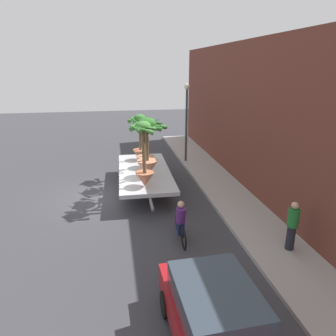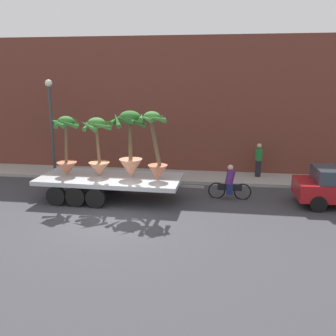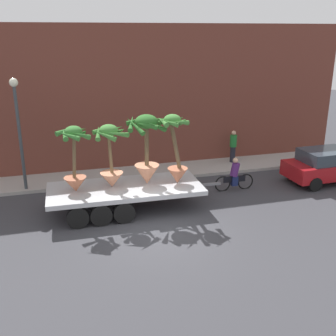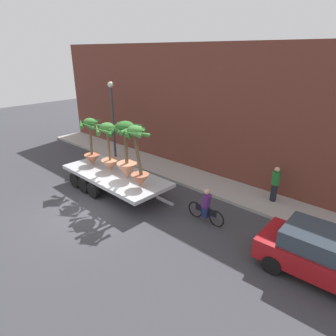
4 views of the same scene
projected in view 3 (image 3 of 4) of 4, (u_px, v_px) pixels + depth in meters
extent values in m
plane|color=#38383D|center=(158.00, 232.00, 14.48)|extent=(60.00, 60.00, 0.00)
cube|color=#A39E99|center=(127.00, 175.00, 20.01)|extent=(24.00, 2.20, 0.15)
cube|color=brown|center=(119.00, 98.00, 20.44)|extent=(24.00, 1.20, 7.16)
cube|color=#B7BABF|center=(125.00, 189.00, 16.03)|extent=(6.08, 2.67, 0.18)
cylinder|color=black|center=(75.00, 194.00, 16.82)|extent=(0.81, 0.24, 0.80)
cylinder|color=black|center=(78.00, 218.00, 14.65)|extent=(0.81, 0.24, 0.80)
cylinder|color=black|center=(96.00, 192.00, 17.02)|extent=(0.81, 0.24, 0.80)
cylinder|color=black|center=(101.00, 215.00, 14.85)|extent=(0.81, 0.24, 0.80)
cylinder|color=black|center=(116.00, 190.00, 17.21)|extent=(0.81, 0.24, 0.80)
cylinder|color=black|center=(124.00, 213.00, 15.05)|extent=(0.81, 0.24, 0.80)
cube|color=slate|center=(209.00, 184.00, 16.91)|extent=(1.00, 0.12, 0.10)
cone|color=tan|center=(147.00, 174.00, 16.17)|extent=(0.98, 0.98, 0.79)
cylinder|color=brown|center=(147.00, 144.00, 15.76)|extent=(0.18, 0.16, 1.74)
ellipsoid|color=#2D6B28|center=(146.00, 122.00, 15.49)|extent=(0.87, 0.87, 0.54)
cone|color=#2D6B28|center=(162.00, 122.00, 15.64)|extent=(0.24, 1.25, 0.45)
cone|color=#2D6B28|center=(156.00, 120.00, 15.99)|extent=(0.97, 1.09, 0.47)
cone|color=#2D6B28|center=(142.00, 119.00, 16.05)|extent=(1.27, 0.31, 0.44)
cone|color=#2D6B28|center=(132.00, 123.00, 15.51)|extent=(0.52, 1.15, 0.53)
cone|color=#2D6B28|center=(135.00, 126.00, 15.17)|extent=(0.64, 1.05, 0.62)
cone|color=#2D6B28|center=(146.00, 125.00, 15.09)|extent=(0.92, 0.42, 0.39)
cone|color=#2D6B28|center=(156.00, 126.00, 15.15)|extent=(1.02, 0.66, 0.62)
cone|color=#B26647|center=(178.00, 176.00, 16.27)|extent=(0.81, 0.81, 0.64)
cylinder|color=brown|center=(175.00, 144.00, 15.82)|extent=(0.53, 0.16, 1.97)
ellipsoid|color=#428438|center=(172.00, 120.00, 15.48)|extent=(0.66, 0.66, 0.41)
cone|color=#428438|center=(183.00, 121.00, 15.60)|extent=(0.23, 0.88, 0.50)
cone|color=#428438|center=(175.00, 119.00, 15.80)|extent=(0.71, 0.59, 0.38)
cone|color=#428438|center=(166.00, 120.00, 15.76)|extent=(0.79, 0.54, 0.41)
cone|color=#428438|center=(162.00, 121.00, 15.32)|extent=(0.32, 0.88, 0.33)
cone|color=#428438|center=(169.00, 123.00, 15.16)|extent=(0.73, 0.60, 0.35)
cone|color=#428438|center=(180.00, 122.00, 15.21)|extent=(0.84, 0.60, 0.36)
cone|color=tan|center=(112.00, 180.00, 15.88)|extent=(0.90, 0.90, 0.59)
cylinder|color=brown|center=(110.00, 152.00, 15.51)|extent=(0.20, 0.13, 1.69)
ellipsoid|color=#428438|center=(108.00, 130.00, 15.24)|extent=(0.72, 0.72, 0.45)
cone|color=#428438|center=(120.00, 131.00, 15.47)|extent=(0.38, 0.98, 0.51)
cone|color=#428438|center=(113.00, 130.00, 15.67)|extent=(0.87, 0.62, 0.50)
cone|color=#428438|center=(103.00, 129.00, 15.60)|extent=(0.92, 0.48, 0.36)
cone|color=#428438|center=(98.00, 133.00, 15.23)|extent=(0.33, 0.81, 0.51)
cone|color=#428438|center=(104.00, 135.00, 14.83)|extent=(0.93, 0.63, 0.49)
cone|color=#428438|center=(117.00, 134.00, 14.91)|extent=(1.02, 0.69, 0.45)
cone|color=#B26647|center=(76.00, 184.00, 15.42)|extent=(0.85, 0.85, 0.58)
cylinder|color=brown|center=(74.00, 155.00, 15.05)|extent=(0.24, 0.13, 1.78)
ellipsoid|color=#387A33|center=(73.00, 131.00, 14.77)|extent=(0.64, 0.64, 0.40)
cone|color=#387A33|center=(84.00, 133.00, 14.95)|extent=(0.30, 0.81, 0.51)
cone|color=#387A33|center=(77.00, 130.00, 15.12)|extent=(0.75, 0.51, 0.36)
cone|color=#387A33|center=(67.00, 130.00, 15.10)|extent=(0.92, 0.62, 0.35)
cone|color=#387A33|center=(64.00, 134.00, 14.68)|extent=(0.27, 0.71, 0.44)
cone|color=#387A33|center=(68.00, 135.00, 14.39)|extent=(0.87, 0.60, 0.40)
cone|color=#387A33|center=(81.00, 135.00, 14.56)|extent=(0.79, 0.65, 0.50)
torus|color=black|center=(245.00, 182.00, 18.34)|extent=(0.74, 0.07, 0.74)
torus|color=black|center=(223.00, 184.00, 18.08)|extent=(0.74, 0.07, 0.74)
cube|color=black|center=(234.00, 179.00, 18.15)|extent=(1.04, 0.08, 0.28)
cylinder|color=#51236B|center=(235.00, 169.00, 18.01)|extent=(0.45, 0.35, 0.65)
sphere|color=tan|center=(235.00, 160.00, 17.87)|extent=(0.24, 0.24, 0.24)
cube|color=navy|center=(234.00, 181.00, 18.18)|extent=(0.28, 0.24, 0.44)
cube|color=maroon|center=(328.00, 168.00, 19.11)|extent=(4.06, 1.96, 0.70)
cube|color=#2D3842|center=(326.00, 156.00, 18.86)|extent=(2.25, 1.72, 0.56)
cylinder|color=black|center=(292.00, 172.00, 19.63)|extent=(0.65, 0.22, 0.64)
cylinder|color=black|center=(315.00, 184.00, 18.07)|extent=(0.65, 0.22, 0.64)
cylinder|color=black|center=(233.00, 154.00, 21.61)|extent=(0.28, 0.28, 0.85)
cylinder|color=#1E702D|center=(233.00, 141.00, 21.37)|extent=(0.36, 0.36, 0.62)
sphere|color=tan|center=(234.00, 133.00, 21.24)|extent=(0.24, 0.24, 0.24)
cylinder|color=#383D42|center=(20.00, 140.00, 17.33)|extent=(0.14, 0.14, 4.50)
sphere|color=#EAEACC|center=(14.00, 82.00, 16.56)|extent=(0.36, 0.36, 0.36)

